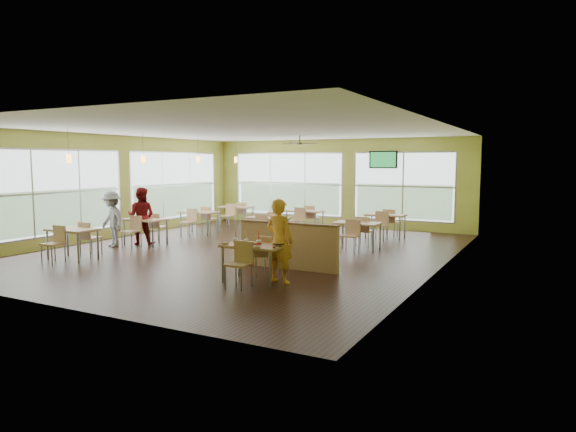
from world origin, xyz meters
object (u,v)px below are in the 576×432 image
object	(u,v)px
main_table	(254,251)
man_plaid	(279,241)
half_wall_divider	(288,245)
food_basket	(279,244)

from	to	relation	value
main_table	man_plaid	bearing A→B (deg)	21.37
half_wall_divider	man_plaid	distance (m)	1.38
main_table	food_basket	distance (m)	0.53
half_wall_divider	food_basket	size ratio (longest dim) A/B	9.45
man_plaid	food_basket	world-z (taller)	man_plaid
half_wall_divider	food_basket	bearing A→B (deg)	-69.49
main_table	food_basket	size ratio (longest dim) A/B	5.98
main_table	half_wall_divider	distance (m)	1.45
half_wall_divider	food_basket	world-z (taller)	half_wall_divider
half_wall_divider	man_plaid	world-z (taller)	man_plaid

